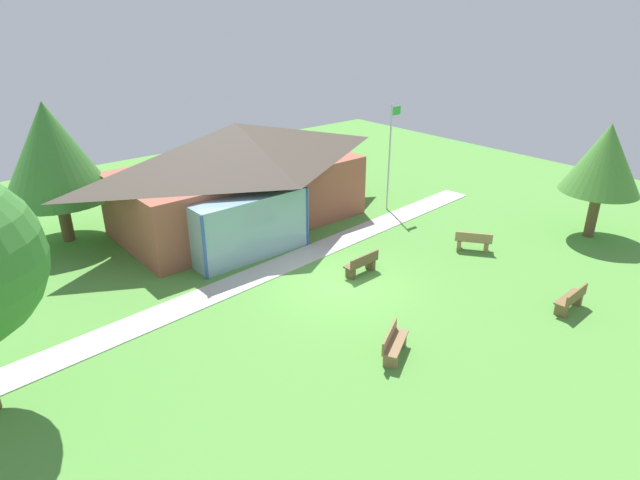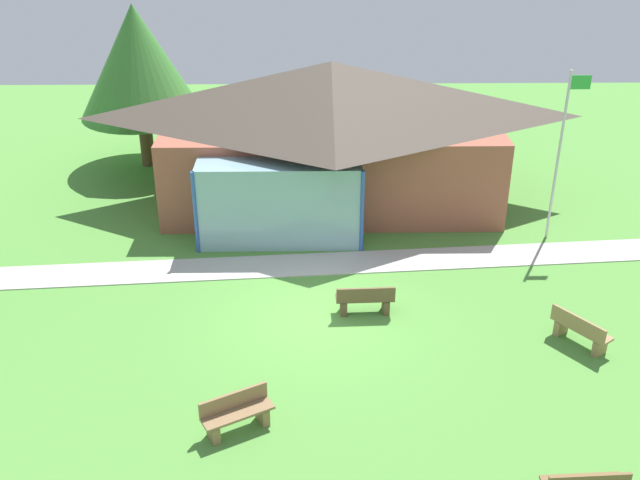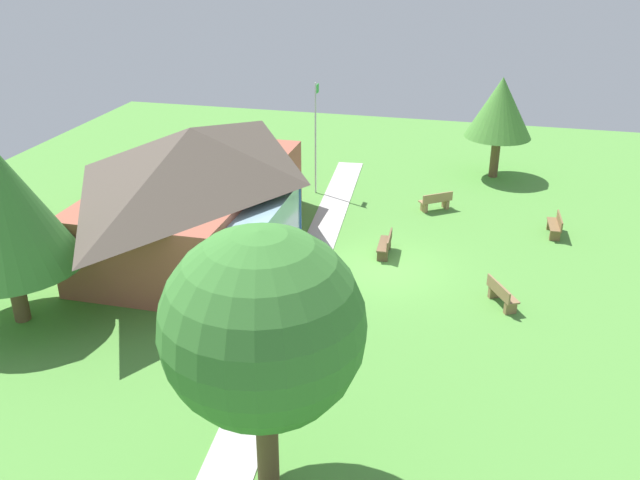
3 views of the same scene
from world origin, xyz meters
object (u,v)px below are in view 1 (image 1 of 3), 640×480
(pavilion, at_px, (239,174))
(bench_front_right, at_px, (571,300))
(bench_rear_near_path, at_px, (362,264))
(bench_mid_right, at_px, (473,242))
(tree_behind_pavilion_left, at_px, (51,151))
(bench_front_center, at_px, (394,344))
(tree_far_east, at_px, (605,159))
(flagpole, at_px, (390,153))

(pavilion, height_order, bench_front_right, pavilion)
(bench_rear_near_path, distance_m, bench_front_right, 7.36)
(bench_mid_right, bearing_deg, pavilion, 177.60)
(bench_rear_near_path, height_order, tree_behind_pavilion_left, tree_behind_pavilion_left)
(bench_mid_right, relative_size, bench_rear_near_path, 0.97)
(bench_front_center, bearing_deg, bench_front_right, 133.48)
(pavilion, distance_m, bench_mid_right, 10.71)
(pavilion, bearing_deg, bench_mid_right, -56.26)
(tree_behind_pavilion_left, distance_m, tree_far_east, 23.06)
(bench_mid_right, height_order, bench_rear_near_path, same)
(bench_front_right, distance_m, tree_behind_pavilion_left, 20.67)
(pavilion, relative_size, bench_rear_near_path, 7.78)
(bench_front_right, bearing_deg, flagpole, 74.43)
(flagpole, xyz_separation_m, bench_mid_right, (-0.90, -5.74, -2.50))
(tree_behind_pavilion_left, bearing_deg, bench_front_right, -56.98)
(bench_rear_near_path, distance_m, tree_behind_pavilion_left, 13.51)
(pavilion, relative_size, bench_front_right, 7.78)
(bench_mid_right, bearing_deg, tree_far_east, 29.30)
(bench_front_center, distance_m, tree_far_east, 13.66)
(bench_mid_right, relative_size, tree_behind_pavilion_left, 0.25)
(bench_front_center, bearing_deg, bench_rear_near_path, -152.36)
(bench_mid_right, relative_size, bench_front_center, 0.96)
(bench_rear_near_path, height_order, bench_front_right, same)
(bench_mid_right, xyz_separation_m, bench_front_right, (-1.55, -5.00, 0.00))
(bench_front_center, bearing_deg, flagpole, -164.32)
(pavilion, xyz_separation_m, bench_rear_near_path, (0.76, -7.29, -2.05))
(pavilion, xyz_separation_m, bench_front_right, (4.29, -13.75, -2.05))
(bench_front_center, bearing_deg, tree_far_east, 153.60)
(pavilion, height_order, bench_front_center, pavilion)
(bench_front_right, bearing_deg, bench_mid_right, 70.07)
(flagpole, height_order, bench_rear_near_path, flagpole)
(bench_rear_near_path, bearing_deg, pavilion, 93.52)
(bench_rear_near_path, relative_size, tree_far_east, 0.30)
(flagpole, xyz_separation_m, bench_front_center, (-8.90, -8.64, -2.50))
(flagpole, relative_size, tree_far_east, 1.04)
(tree_far_east, bearing_deg, pavilion, 134.93)
(bench_front_center, height_order, tree_behind_pavilion_left, tree_behind_pavilion_left)
(tree_far_east, bearing_deg, flagpole, 118.28)
(pavilion, bearing_deg, bench_front_center, -100.52)
(pavilion, bearing_deg, bench_rear_near_path, -84.02)
(tree_behind_pavilion_left, bearing_deg, bench_mid_right, -43.66)
(flagpole, distance_m, bench_rear_near_path, 7.77)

